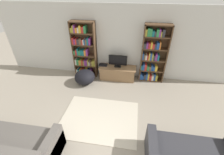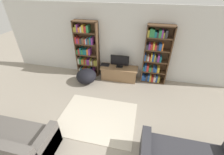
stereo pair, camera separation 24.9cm
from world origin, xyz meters
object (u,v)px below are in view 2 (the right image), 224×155
(bookshelf_left, at_px, (87,50))
(couch_left_sectional, at_px, (7,142))
(tv_stand, at_px, (119,73))
(laptop, at_px, (105,65))
(beanbag_ottoman, at_px, (86,76))
(television, at_px, (120,61))
(bookshelf_right, at_px, (155,56))

(bookshelf_left, distance_m, couch_left_sectional, 3.62)
(tv_stand, height_order, laptop, laptop)
(couch_left_sectional, xyz_separation_m, beanbag_ottoman, (0.70, 2.88, -0.03))
(beanbag_ottoman, bearing_deg, laptop, 44.77)
(couch_left_sectional, relative_size, beanbag_ottoman, 2.78)
(bookshelf_left, distance_m, television, 1.31)
(beanbag_ottoman, bearing_deg, television, 25.28)
(tv_stand, bearing_deg, television, 90.00)
(bookshelf_left, distance_m, bookshelf_right, 2.48)
(laptop, height_order, beanbag_ottoman, laptop)
(bookshelf_left, bearing_deg, couch_left_sectional, -98.90)
(television, distance_m, beanbag_ottoman, 1.33)
(tv_stand, relative_size, couch_left_sectional, 0.68)
(laptop, bearing_deg, couch_left_sectional, -110.24)
(bookshelf_left, height_order, television, bookshelf_left)
(television, relative_size, couch_left_sectional, 0.33)
(bookshelf_left, relative_size, tv_stand, 1.52)
(television, bearing_deg, beanbag_ottoman, -154.72)
(tv_stand, xyz_separation_m, beanbag_ottoman, (-1.12, -0.49, 0.01))
(bookshelf_left, height_order, bookshelf_right, same)
(laptop, xyz_separation_m, beanbag_ottoman, (-0.56, -0.56, -0.25))
(television, bearing_deg, tv_stand, -90.00)
(bookshelf_right, relative_size, couch_left_sectional, 1.03)
(television, xyz_separation_m, beanbag_ottoman, (-1.12, -0.53, -0.48))
(tv_stand, relative_size, television, 2.03)
(bookshelf_right, bearing_deg, bookshelf_left, -179.97)
(bookshelf_right, distance_m, laptop, 1.83)
(bookshelf_right, relative_size, television, 3.08)
(bookshelf_right, bearing_deg, tv_stand, -173.40)
(laptop, bearing_deg, television, -3.06)
(couch_left_sectional, bearing_deg, laptop, 69.76)
(television, height_order, couch_left_sectional, television)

